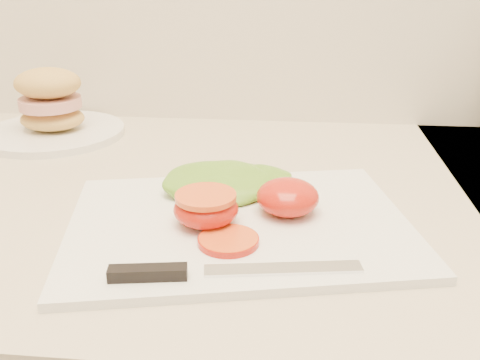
{
  "coord_description": "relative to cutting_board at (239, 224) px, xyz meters",
  "views": [
    {
      "loc": [
        -0.06,
        1.04,
        1.21
      ],
      "look_at": [
        -0.11,
        1.58,
        0.99
      ],
      "focal_mm": 40.0,
      "sensor_mm": 36.0,
      "label": 1
    }
  ],
  "objects": [
    {
      "name": "tomato_slice_0",
      "position": [
        -0.01,
        -0.05,
        0.01
      ],
      "size": [
        0.06,
        0.06,
        0.01
      ],
      "primitive_type": "cylinder",
      "color": "orange",
      "rests_on": "cutting_board"
    },
    {
      "name": "lettuce_leaf_0",
      "position": [
        -0.03,
        0.07,
        0.02
      ],
      "size": [
        0.16,
        0.12,
        0.03
      ],
      "primitive_type": "ellipsoid",
      "rotation": [
        0.0,
        0.0,
        0.2
      ],
      "color": "#66A72C",
      "rests_on": "cutting_board"
    },
    {
      "name": "sandwich_plate",
      "position": [
        -0.35,
        0.3,
        0.04
      ],
      "size": [
        0.23,
        0.23,
        0.12
      ],
      "rotation": [
        0.0,
        0.0,
        -0.3
      ],
      "color": "white",
      "rests_on": "counter"
    },
    {
      "name": "tomato_half_dome",
      "position": [
        0.05,
        0.03,
        0.02
      ],
      "size": [
        0.07,
        0.07,
        0.04
      ],
      "primitive_type": "ellipsoid",
      "color": "red",
      "rests_on": "cutting_board"
    },
    {
      "name": "lettuce_leaf_1",
      "position": [
        0.01,
        0.09,
        0.02
      ],
      "size": [
        0.12,
        0.1,
        0.02
      ],
      "primitive_type": "ellipsoid",
      "rotation": [
        0.0,
        0.0,
        0.37
      ],
      "color": "#66A72C",
      "rests_on": "cutting_board"
    },
    {
      "name": "knife",
      "position": [
        -0.02,
        -0.11,
        0.01
      ],
      "size": [
        0.24,
        0.06,
        0.01
      ],
      "rotation": [
        0.0,
        0.0,
        0.16
      ],
      "color": "silver",
      "rests_on": "cutting_board"
    },
    {
      "name": "tomato_half_cut",
      "position": [
        -0.04,
        -0.01,
        0.02
      ],
      "size": [
        0.07,
        0.07,
        0.04
      ],
      "color": "red",
      "rests_on": "cutting_board"
    },
    {
      "name": "cutting_board",
      "position": [
        0.0,
        0.0,
        0.0
      ],
      "size": [
        0.43,
        0.34,
        0.01
      ],
      "primitive_type": "cube",
      "rotation": [
        0.0,
        0.0,
        0.21
      ],
      "color": "white",
      "rests_on": "counter"
    }
  ]
}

